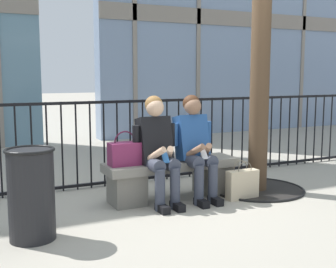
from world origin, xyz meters
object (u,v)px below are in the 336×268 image
(shopping_bag, at_px, (242,184))
(trash_can, at_px, (31,193))
(seated_person_with_phone, at_px, (158,147))
(handbag_on_bench, at_px, (125,153))
(stone_bench, at_px, (172,176))
(seated_person_companion, at_px, (195,144))

(shopping_bag, xyz_separation_m, trash_can, (-2.41, -0.25, 0.24))
(seated_person_with_phone, relative_size, handbag_on_bench, 3.17)
(trash_can, bearing_deg, stone_bench, 20.60)
(seated_person_companion, height_order, trash_can, seated_person_companion)
(shopping_bag, bearing_deg, trash_can, -174.12)
(handbag_on_bench, bearing_deg, shopping_bag, -15.93)
(trash_can, bearing_deg, seated_person_with_phone, 19.23)
(stone_bench, bearing_deg, trash_can, -159.40)
(handbag_on_bench, bearing_deg, stone_bench, 0.99)
(shopping_bag, relative_size, trash_can, 0.55)
(seated_person_companion, distance_m, shopping_bag, 0.73)
(handbag_on_bench, distance_m, trash_can, 1.28)
(seated_person_with_phone, distance_m, trash_can, 1.55)
(seated_person_with_phone, distance_m, shopping_bag, 1.11)
(seated_person_companion, height_order, shopping_bag, seated_person_companion)
(seated_person_companion, relative_size, trash_can, 1.49)
(shopping_bag, height_order, trash_can, trash_can)
(shopping_bag, bearing_deg, stone_bench, 152.25)
(stone_bench, distance_m, seated_person_companion, 0.47)
(seated_person_companion, bearing_deg, handbag_on_bench, 171.75)
(seated_person_with_phone, bearing_deg, handbag_on_bench, 160.82)
(seated_person_with_phone, relative_size, trash_can, 1.49)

